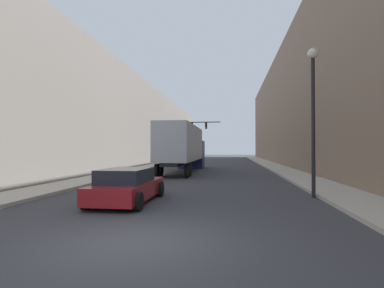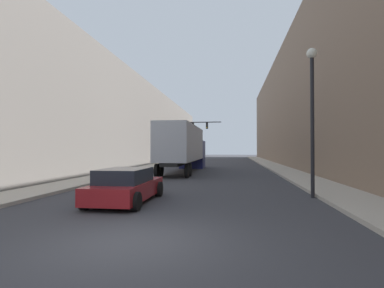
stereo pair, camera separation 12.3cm
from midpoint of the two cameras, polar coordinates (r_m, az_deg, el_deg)
name	(u,v)px [view 2 (the right image)]	position (r m, az deg, el deg)	size (l,w,h in m)	color
ground_plane	(131,242)	(7.10, -10.95, -17.90)	(200.00, 200.00, 0.00)	#38383D
sidewalk_right	(273,166)	(36.79, 15.28, -4.02)	(2.40, 80.00, 0.15)	#B2A899
sidewalk_left	(159,165)	(37.60, -6.22, -3.98)	(2.40, 80.00, 0.15)	#B2A899
building_right	(310,104)	(37.89, 21.59, 7.16)	(6.00, 80.00, 14.74)	#846B56
building_left	(127,124)	(38.91, -12.23, 3.69)	(6.00, 80.00, 10.40)	#66605B
semi_truck	(184,147)	(27.15, -1.31, -0.54)	(2.51, 13.82, 4.03)	#B2B7C1
sedan_car	(126,186)	(12.01, -12.17, -7.81)	(2.07, 4.42, 1.32)	maroon
traffic_signal_gantry	(189,134)	(43.54, -0.49, 2.01)	(6.24, 0.35, 6.24)	black
street_lamp	(312,101)	(13.85, 22.16, 7.66)	(0.44, 0.44, 6.38)	black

